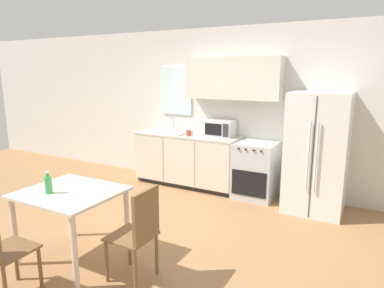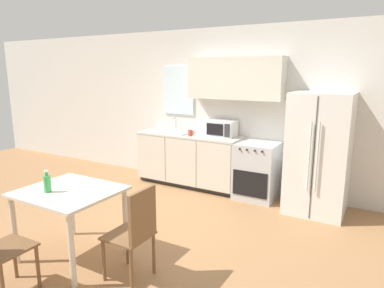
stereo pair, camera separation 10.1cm
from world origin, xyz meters
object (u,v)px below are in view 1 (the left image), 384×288
Objects in this scene: oven_range at (255,170)px; coffee_mug at (189,133)px; drink_bottle at (48,184)px; dining_chair_side at (139,229)px; refrigerator at (317,153)px; microwave at (220,128)px; dining_table at (71,202)px.

coffee_mug is at bearing -174.02° from oven_range.
dining_chair_side is at bearing 9.59° from drink_bottle.
dining_chair_side is 1.07m from drink_bottle.
drink_bottle is (-2.16, -2.79, 0.01)m from refrigerator.
microwave reaches higher than drink_bottle.
oven_range is at bearing 5.98° from coffee_mug.
refrigerator is 1.62m from microwave.
refrigerator is at bearing -4.94° from oven_range.
drink_bottle reaches higher than oven_range.
dining_chair_side is (-0.24, -2.70, 0.09)m from oven_range.
refrigerator reaches higher than dining_table.
dining_chair_side is (-1.16, -2.62, -0.32)m from refrigerator.
dining_table is at bearing -89.03° from coffee_mug.
microwave is 2.90m from dining_chair_side.
microwave is at bearing 9.01° from dining_chair_side.
oven_range is 1.01m from refrigerator.
oven_range is 0.91× the size of dining_table.
refrigerator is at bearing -7.08° from microwave.
coffee_mug is at bearing -152.94° from microwave.
oven_range is 3.16m from drink_bottle.
dining_table is (-2.02, -2.64, -0.20)m from refrigerator.
dining_chair_side is (0.91, -2.58, -0.43)m from coffee_mug.
coffee_mug reaches higher than dining_chair_side.
drink_bottle is at bearing -100.61° from microwave.
dining_table is (0.04, -2.60, -0.32)m from coffee_mug.
oven_range is 8.21× the size of coffee_mug.
microwave is 4.26× the size of coffee_mug.
refrigerator is 1.74× the size of dining_table.
microwave reaches higher than coffee_mug.
drink_bottle is at bearing -91.92° from coffee_mug.
dining_chair_side is at bearing -113.79° from refrigerator.
dining_table is at bearing 91.52° from dining_chair_side.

